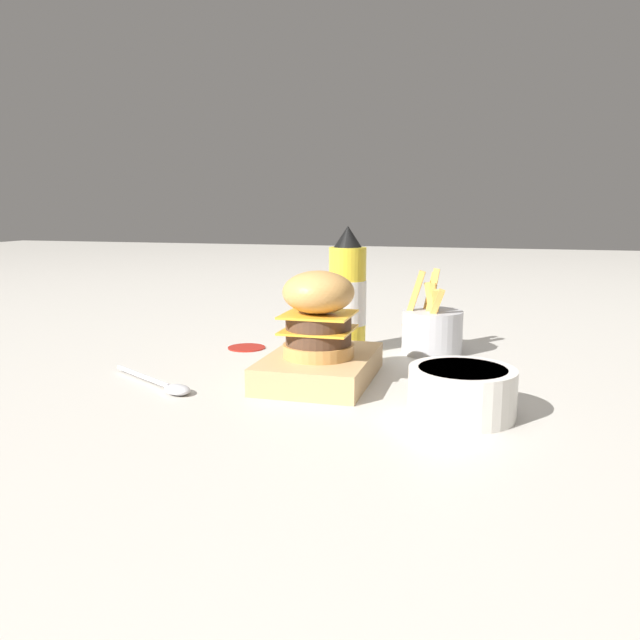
# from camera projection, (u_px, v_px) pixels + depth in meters

# --- Properties ---
(ground_plane) EXTENTS (6.00, 6.00, 0.00)m
(ground_plane) POSITION_uv_depth(u_px,v_px,m) (294.00, 384.00, 0.87)
(ground_plane) COLOR #B7B2A8
(serving_board) EXTENTS (0.21, 0.14, 0.04)m
(serving_board) POSITION_uv_depth(u_px,v_px,m) (320.00, 367.00, 0.88)
(serving_board) COLOR tan
(serving_board) RESTS_ON ground_plane
(burger) EXTENTS (0.10, 0.10, 0.12)m
(burger) POSITION_uv_depth(u_px,v_px,m) (318.00, 313.00, 0.86)
(burger) COLOR tan
(burger) RESTS_ON serving_board
(ketchup_bottle) EXTENTS (0.06, 0.06, 0.21)m
(ketchup_bottle) POSITION_uv_depth(u_px,v_px,m) (347.00, 296.00, 1.04)
(ketchup_bottle) COLOR yellow
(ketchup_bottle) RESTS_ON ground_plane
(fries_basket) EXTENTS (0.10, 0.10, 0.14)m
(fries_basket) POSITION_uv_depth(u_px,v_px,m) (432.00, 330.00, 1.04)
(fries_basket) COLOR #B7B7BC
(fries_basket) RESTS_ON ground_plane
(side_bowl) EXTENTS (0.13, 0.13, 0.06)m
(side_bowl) POSITION_uv_depth(u_px,v_px,m) (462.00, 391.00, 0.73)
(side_bowl) COLOR silver
(side_bowl) RESTS_ON ground_plane
(spoon) EXTENTS (0.11, 0.17, 0.01)m
(spoon) POSITION_uv_depth(u_px,v_px,m) (166.00, 385.00, 0.84)
(spoon) COLOR silver
(spoon) RESTS_ON ground_plane
(ketchup_puddle) EXTENTS (0.07, 0.07, 0.00)m
(ketchup_puddle) POSITION_uv_depth(u_px,v_px,m) (247.00, 347.00, 1.08)
(ketchup_puddle) COLOR #B21E14
(ketchup_puddle) RESTS_ON ground_plane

